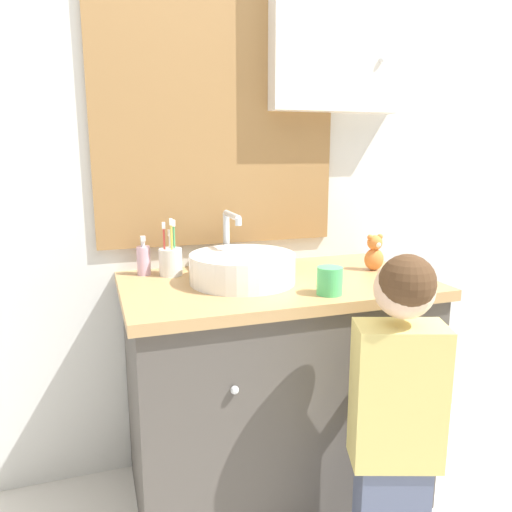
{
  "coord_description": "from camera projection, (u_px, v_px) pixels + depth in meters",
  "views": [
    {
      "loc": [
        -0.58,
        -1.22,
        1.23
      ],
      "look_at": [
        -0.09,
        0.25,
        0.89
      ],
      "focal_mm": 35.0,
      "sensor_mm": 36.0,
      "label": 1
    }
  ],
  "objects": [
    {
      "name": "child_figure",
      "position": [
        397.0,
        407.0,
        1.36
      ],
      "size": [
        0.36,
        0.44,
        0.97
      ],
      "color": "slate",
      "rests_on": "ground_plane"
    },
    {
      "name": "drinking_cup",
      "position": [
        330.0,
        281.0,
        1.51
      ],
      "size": [
        0.08,
        0.08,
        0.09
      ],
      "primitive_type": "cylinder",
      "color": "#4CC670",
      "rests_on": "vanity_counter"
    },
    {
      "name": "soap_dispenser",
      "position": [
        144.0,
        260.0,
        1.74
      ],
      "size": [
        0.05,
        0.05,
        0.14
      ],
      "color": "#CCA3BC",
      "rests_on": "vanity_counter"
    },
    {
      "name": "wall_back",
      "position": [
        252.0,
        132.0,
        1.88
      ],
      "size": [
        3.2,
        0.18,
        2.5
      ],
      "color": "silver",
      "rests_on": "ground_plane"
    },
    {
      "name": "sink_basin",
      "position": [
        242.0,
        267.0,
        1.65
      ],
      "size": [
        0.35,
        0.41,
        0.22
      ],
      "color": "white",
      "rests_on": "vanity_counter"
    },
    {
      "name": "vanity_counter",
      "position": [
        275.0,
        388.0,
        1.76
      ],
      "size": [
        1.02,
        0.6,
        0.79
      ],
      "color": "#4C4742",
      "rests_on": "ground_plane"
    },
    {
      "name": "toothbrush_holder",
      "position": [
        171.0,
        260.0,
        1.74
      ],
      "size": [
        0.08,
        0.08,
        0.2
      ],
      "color": "silver",
      "rests_on": "vanity_counter"
    },
    {
      "name": "teddy_bear",
      "position": [
        374.0,
        253.0,
        1.81
      ],
      "size": [
        0.07,
        0.06,
        0.13
      ],
      "color": "orange",
      "rests_on": "vanity_counter"
    }
  ]
}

